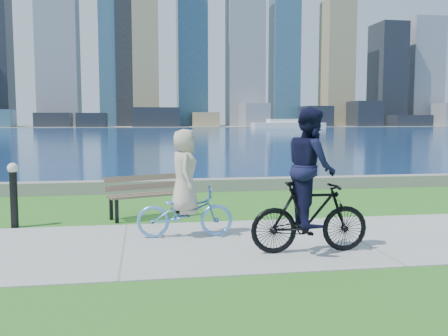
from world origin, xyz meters
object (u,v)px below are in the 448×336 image
Objects in this scene: cyclist_woman at (185,197)px; cyclist_man at (310,192)px; bollard_lamp at (14,191)px; park_bench at (147,192)px.

cyclist_woman is 0.84× the size of cyclist_man.
cyclist_man reaches higher than bollard_lamp.
park_bench is at bearing 13.82° from bollard_lamp.
bollard_lamp is 0.56× the size of cyclist_man.
park_bench is 4.18m from cyclist_man.
cyclist_woman is at bearing -91.93° from park_bench.
cyclist_man is at bearing -28.39° from bollard_lamp.
bollard_lamp is 5.71m from cyclist_man.
park_bench is 0.80× the size of cyclist_man.
bollard_lamp reaches higher than park_bench.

